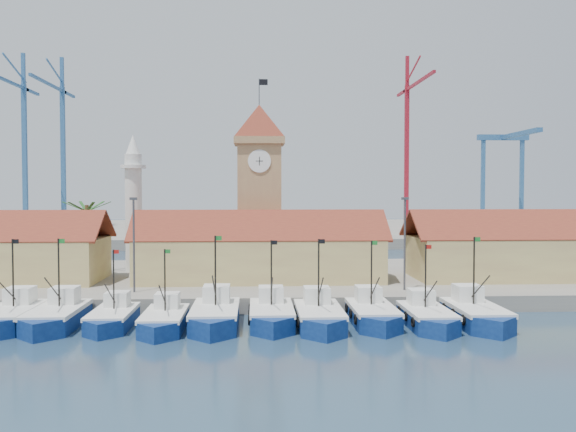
{
  "coord_description": "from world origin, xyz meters",
  "views": [
    {
      "loc": [
        -0.47,
        -49.29,
        11.21
      ],
      "look_at": [
        2.96,
        18.0,
        8.48
      ],
      "focal_mm": 40.0,
      "sensor_mm": 36.0,
      "label": 1
    }
  ],
  "objects": [
    {
      "name": "gantry",
      "position": [
        62.0,
        106.65,
        20.04
      ],
      "size": [
        13.0,
        22.0,
        23.2
      ],
      "color": "#306195",
      "rests_on": "terminal"
    },
    {
      "name": "boat_10",
      "position": [
        17.83,
        2.38,
        0.8
      ],
      "size": [
        3.72,
        10.2,
        7.72
      ],
      "color": "navy",
      "rests_on": "ground"
    },
    {
      "name": "minaret",
      "position": [
        -15.0,
        28.0,
        9.73
      ],
      "size": [
        3.0,
        3.0,
        16.3
      ],
      "color": "silver",
      "rests_on": "quay"
    },
    {
      "name": "palm_tree",
      "position": [
        -20.0,
        26.0,
        6.25
      ],
      "size": [
        5.6,
        5.03,
        8.39
      ],
      "color": "brown",
      "rests_on": "quay"
    },
    {
      "name": "hall_right",
      "position": [
        32.0,
        20.0,
        3.99
      ],
      "size": [
        31.2,
        10.13,
        7.61
      ],
      "color": "#CFC071",
      "rests_on": "quay"
    },
    {
      "name": "quay",
      "position": [
        0.0,
        24.0,
        0.75
      ],
      "size": [
        140.0,
        32.0,
        1.5
      ],
      "primitive_type": "cube",
      "color": "gray",
      "rests_on": "ground"
    },
    {
      "name": "crane_blue_near",
      "position": [
        -46.72,
        106.64,
        24.72
      ],
      "size": [
        1.0,
        32.17,
        41.01
      ],
      "color": "#306195",
      "rests_on": "terminal"
    },
    {
      "name": "boat_7",
      "position": [
        4.74,
        2.2,
        0.79
      ],
      "size": [
        3.67,
        10.05,
        7.6
      ],
      "color": "navy",
      "rests_on": "ground"
    },
    {
      "name": "ground",
      "position": [
        0.0,
        0.0,
        0.0
      ],
      "size": [
        400.0,
        400.0,
        0.0
      ],
      "primitive_type": "plane",
      "color": "#1C2E4B",
      "rests_on": "ground"
    },
    {
      "name": "boat_1",
      "position": [
        -20.43,
        3.39,
        0.79
      ],
      "size": [
        3.67,
        10.05,
        7.61
      ],
      "color": "navy",
      "rests_on": "ground"
    },
    {
      "name": "lamp_posts",
      "position": [
        0.5,
        12.0,
        6.48
      ],
      "size": [
        80.7,
        0.25,
        9.03
      ],
      "color": "#3F3F44",
      "rests_on": "quay"
    },
    {
      "name": "terminal",
      "position": [
        0.0,
        110.0,
        1.0
      ],
      "size": [
        240.0,
        80.0,
        2.0
      ],
      "primitive_type": "cube",
      "color": "gray",
      "rests_on": "ground"
    },
    {
      "name": "boat_2",
      "position": [
        -16.67,
        3.23,
        0.79
      ],
      "size": [
        3.69,
        10.1,
        7.64
      ],
      "color": "navy",
      "rests_on": "ground"
    },
    {
      "name": "boat_3",
      "position": [
        -12.15,
        3.07,
        0.69
      ],
      "size": [
        3.22,
        8.83,
        6.68
      ],
      "color": "navy",
      "rests_on": "ground"
    },
    {
      "name": "hall_center",
      "position": [
        0.0,
        20.0,
        3.99
      ],
      "size": [
        27.04,
        10.13,
        7.61
      ],
      "color": "#CFC071",
      "rests_on": "quay"
    },
    {
      "name": "boat_8",
      "position": [
        9.3,
        3.12,
        0.76
      ],
      "size": [
        3.56,
        9.74,
        7.37
      ],
      "color": "navy",
      "rests_on": "ground"
    },
    {
      "name": "boat_4",
      "position": [
        -7.79,
        1.85,
        0.7
      ],
      "size": [
        3.29,
        9.01,
        6.82
      ],
      "color": "navy",
      "rests_on": "ground"
    },
    {
      "name": "boat_5",
      "position": [
        -3.79,
        2.76,
        0.81
      ],
      "size": [
        3.8,
        10.41,
        7.88
      ],
      "color": "navy",
      "rests_on": "ground"
    },
    {
      "name": "crane_blue_far",
      "position": [
        -53.69,
        100.45,
        24.63
      ],
      "size": [
        1.0,
        33.35,
        40.66
      ],
      "color": "#306195",
      "rests_on": "terminal"
    },
    {
      "name": "boat_9",
      "position": [
        13.58,
        1.92,
        0.73
      ],
      "size": [
        3.42,
        9.38,
        7.1
      ],
      "color": "navy",
      "rests_on": "ground"
    },
    {
      "name": "clock_tower",
      "position": [
        0.0,
        26.0,
        11.96
      ],
      "size": [
        5.8,
        5.8,
        22.7
      ],
      "color": "tan",
      "rests_on": "quay"
    },
    {
      "name": "boat_6",
      "position": [
        0.86,
        3.23,
        0.77
      ],
      "size": [
        3.58,
        9.82,
        7.43
      ],
      "color": "navy",
      "rests_on": "ground"
    },
    {
      "name": "crane_red_right",
      "position": [
        36.26,
        103.42,
        25.15
      ],
      "size": [
        1.0,
        33.78,
        41.54
      ],
      "color": "maroon",
      "rests_on": "terminal"
    }
  ]
}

